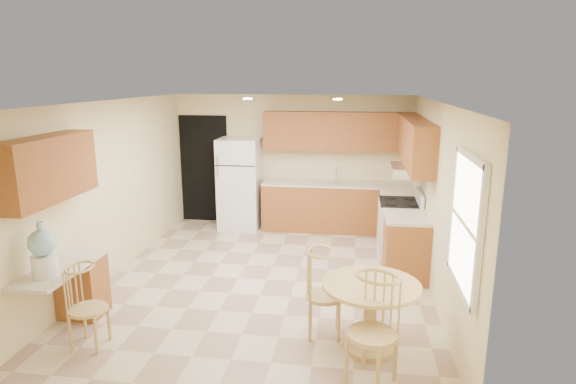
# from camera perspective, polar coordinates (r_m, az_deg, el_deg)

# --- Properties ---
(floor) EXTENTS (5.50, 5.50, 0.00)m
(floor) POSITION_cam_1_polar(r_m,az_deg,el_deg) (6.97, -2.53, -10.33)
(floor) COLOR #CBB693
(floor) RESTS_ON ground
(ceiling) EXTENTS (4.50, 5.50, 0.02)m
(ceiling) POSITION_cam_1_polar(r_m,az_deg,el_deg) (6.39, -2.77, 10.66)
(ceiling) COLOR white
(ceiling) RESTS_ON wall_back
(wall_back) EXTENTS (4.50, 0.02, 2.50)m
(wall_back) POSITION_cam_1_polar(r_m,az_deg,el_deg) (9.23, 0.50, 3.71)
(wall_back) COLOR beige
(wall_back) RESTS_ON floor
(wall_front) EXTENTS (4.50, 0.02, 2.50)m
(wall_front) POSITION_cam_1_polar(r_m,az_deg,el_deg) (4.03, -9.95, -9.50)
(wall_front) COLOR beige
(wall_front) RESTS_ON floor
(wall_left) EXTENTS (0.02, 5.50, 2.50)m
(wall_left) POSITION_cam_1_polar(r_m,az_deg,el_deg) (7.32, -20.23, 0.30)
(wall_left) COLOR beige
(wall_left) RESTS_ON floor
(wall_right) EXTENTS (0.02, 5.50, 2.50)m
(wall_right) POSITION_cam_1_polar(r_m,az_deg,el_deg) (6.55, 17.10, -0.94)
(wall_right) COLOR beige
(wall_right) RESTS_ON floor
(doorway) EXTENTS (0.90, 0.02, 2.10)m
(doorway) POSITION_cam_1_polar(r_m,az_deg,el_deg) (9.64, -9.90, 2.71)
(doorway) COLOR black
(doorway) RESTS_ON floor
(base_cab_back) EXTENTS (2.75, 0.60, 0.87)m
(base_cab_back) POSITION_cam_1_polar(r_m,az_deg,el_deg) (9.04, 5.75, -1.86)
(base_cab_back) COLOR #9C5927
(base_cab_back) RESTS_ON floor
(counter_back) EXTENTS (2.75, 0.63, 0.04)m
(counter_back) POSITION_cam_1_polar(r_m,az_deg,el_deg) (8.93, 5.81, 0.96)
(counter_back) COLOR beige
(counter_back) RESTS_ON base_cab_back
(base_cab_right_a) EXTENTS (0.60, 0.59, 0.87)m
(base_cab_right_a) POSITION_cam_1_polar(r_m,az_deg,el_deg) (8.50, 12.84, -3.13)
(base_cab_right_a) COLOR #9C5927
(base_cab_right_a) RESTS_ON floor
(counter_right_a) EXTENTS (0.63, 0.59, 0.04)m
(counter_right_a) POSITION_cam_1_polar(r_m,az_deg,el_deg) (8.38, 13.00, -0.15)
(counter_right_a) COLOR beige
(counter_right_a) RESTS_ON base_cab_right_a
(base_cab_right_b) EXTENTS (0.60, 0.80, 0.87)m
(base_cab_right_b) POSITION_cam_1_polar(r_m,az_deg,el_deg) (7.12, 13.77, -6.44)
(base_cab_right_b) COLOR #9C5927
(base_cab_right_b) RESTS_ON floor
(counter_right_b) EXTENTS (0.63, 0.80, 0.04)m
(counter_right_b) POSITION_cam_1_polar(r_m,az_deg,el_deg) (6.98, 13.97, -2.92)
(counter_right_b) COLOR beige
(counter_right_b) RESTS_ON base_cab_right_b
(upper_cab_back) EXTENTS (2.75, 0.33, 0.70)m
(upper_cab_back) POSITION_cam_1_polar(r_m,az_deg,el_deg) (8.91, 6.00, 7.18)
(upper_cab_back) COLOR #9C5927
(upper_cab_back) RESTS_ON wall_back
(upper_cab_right) EXTENTS (0.33, 2.42, 0.70)m
(upper_cab_right) POSITION_cam_1_polar(r_m,az_deg,el_deg) (7.60, 14.80, 5.74)
(upper_cab_right) COLOR #9C5927
(upper_cab_right) RESTS_ON wall_right
(upper_cab_left) EXTENTS (0.33, 1.40, 0.70)m
(upper_cab_left) POSITION_cam_1_polar(r_m,az_deg,el_deg) (5.78, -26.64, 2.47)
(upper_cab_left) COLOR #9C5927
(upper_cab_left) RESTS_ON wall_left
(sink) EXTENTS (0.78, 0.44, 0.01)m
(sink) POSITION_cam_1_polar(r_m,az_deg,el_deg) (8.93, 5.66, 1.10)
(sink) COLOR silver
(sink) RESTS_ON counter_back
(range_hood) EXTENTS (0.50, 0.76, 0.14)m
(range_hood) POSITION_cam_1_polar(r_m,az_deg,el_deg) (7.62, 14.00, 2.54)
(range_hood) COLOR silver
(range_hood) RESTS_ON upper_cab_right
(desk_pedestal) EXTENTS (0.48, 0.42, 0.72)m
(desk_pedestal) POSITION_cam_1_polar(r_m,az_deg,el_deg) (6.38, -23.16, -10.28)
(desk_pedestal) COLOR #9C5927
(desk_pedestal) RESTS_ON floor
(desk_top) EXTENTS (0.50, 1.20, 0.04)m
(desk_top) POSITION_cam_1_polar(r_m,az_deg,el_deg) (5.94, -25.38, -8.19)
(desk_top) COLOR beige
(desk_top) RESTS_ON desk_pedestal
(window) EXTENTS (0.06, 1.12, 1.30)m
(window) POSITION_cam_1_polar(r_m,az_deg,el_deg) (4.73, 20.41, -3.49)
(window) COLOR white
(window) RESTS_ON wall_right
(can_light_a) EXTENTS (0.14, 0.14, 0.02)m
(can_light_a) POSITION_cam_1_polar(r_m,az_deg,el_deg) (7.67, -4.81, 10.97)
(can_light_a) COLOR white
(can_light_a) RESTS_ON ceiling
(can_light_b) EXTENTS (0.14, 0.14, 0.02)m
(can_light_b) POSITION_cam_1_polar(r_m,az_deg,el_deg) (7.48, 5.90, 10.89)
(can_light_b) COLOR white
(can_light_b) RESTS_ON ceiling
(refrigerator) EXTENTS (0.75, 0.73, 1.71)m
(refrigerator) POSITION_cam_1_polar(r_m,az_deg,el_deg) (9.14, -5.71, 1.02)
(refrigerator) COLOR white
(refrigerator) RESTS_ON floor
(stove) EXTENTS (0.65, 0.76, 1.09)m
(stove) POSITION_cam_1_polar(r_m,az_deg,el_deg) (7.84, 13.06, -4.28)
(stove) COLOR white
(stove) RESTS_ON floor
(dining_table) EXTENTS (1.01, 1.01, 0.75)m
(dining_table) POSITION_cam_1_polar(r_m,az_deg,el_deg) (5.19, 9.75, -13.27)
(dining_table) COLOR tan
(dining_table) RESTS_ON floor
(chair_table_a) EXTENTS (0.43, 0.56, 0.98)m
(chair_table_a) POSITION_cam_1_polar(r_m,az_deg,el_deg) (5.29, 4.30, -11.31)
(chair_table_a) COLOR tan
(chair_table_a) RESTS_ON floor
(chair_table_b) EXTENTS (0.46, 0.54, 1.05)m
(chair_table_b) POSITION_cam_1_polar(r_m,az_deg,el_deg) (4.53, 10.06, -15.38)
(chair_table_b) COLOR tan
(chair_table_b) RESTS_ON floor
(chair_desk) EXTENTS (0.39, 0.51, 0.89)m
(chair_desk) POSITION_cam_1_polar(r_m,az_deg,el_deg) (5.52, -23.18, -11.95)
(chair_desk) COLOR tan
(chair_desk) RESTS_ON floor
(water_crock) EXTENTS (0.29, 0.29, 0.59)m
(water_crock) POSITION_cam_1_polar(r_m,az_deg,el_deg) (5.66, -27.03, -6.33)
(water_crock) COLOR white
(water_crock) RESTS_ON desk_top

